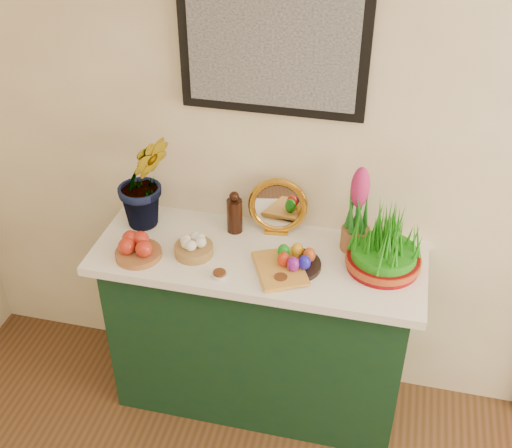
{
  "coord_description": "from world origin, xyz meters",
  "views": [
    {
      "loc": [
        0.01,
        -0.1,
        2.53
      ],
      "look_at": [
        -0.48,
        1.95,
        1.07
      ],
      "focal_mm": 45.0,
      "sensor_mm": 36.0,
      "label": 1
    }
  ],
  "objects": [
    {
      "name": "sideboard",
      "position": [
        -0.48,
        2.0,
        0.42
      ],
      "size": [
        1.3,
        0.45,
        0.85
      ],
      "primitive_type": "cube",
      "color": "#123318",
      "rests_on": "ground"
    },
    {
      "name": "tablecloth",
      "position": [
        -0.48,
        2.0,
        0.87
      ],
      "size": [
        1.4,
        0.55,
        0.04
      ],
      "primitive_type": "cube",
      "color": "white",
      "rests_on": "sideboard"
    },
    {
      "name": "hyacinth_green",
      "position": [
        -1.01,
        2.11,
        1.18
      ],
      "size": [
        0.38,
        0.37,
        0.58
      ],
      "primitive_type": "imported",
      "rotation": [
        0.0,
        0.0,
        0.58
      ],
      "color": "#1E6A1D",
      "rests_on": "tablecloth"
    },
    {
      "name": "apple_bowl",
      "position": [
        -0.96,
        1.86,
        0.93
      ],
      "size": [
        0.21,
        0.21,
        0.1
      ],
      "color": "#9A5B30",
      "rests_on": "tablecloth"
    },
    {
      "name": "garlic_basket",
      "position": [
        -0.74,
        1.93,
        0.93
      ],
      "size": [
        0.21,
        0.21,
        0.09
      ],
      "color": "#AE8346",
      "rests_on": "tablecloth"
    },
    {
      "name": "vinegar_cruet",
      "position": [
        -0.62,
        2.14,
        0.98
      ],
      "size": [
        0.07,
        0.07,
        0.2
      ],
      "color": "black",
      "rests_on": "tablecloth"
    },
    {
      "name": "mirror",
      "position": [
        -0.44,
        2.18,
        1.02
      ],
      "size": [
        0.26,
        0.09,
        0.26
      ],
      "color": "gold",
      "rests_on": "tablecloth"
    },
    {
      "name": "book",
      "position": [
        -0.45,
        1.86,
        0.91
      ],
      "size": [
        0.26,
        0.3,
        0.03
      ],
      "primitive_type": "imported",
      "rotation": [
        0.0,
        0.0,
        0.44
      ],
      "color": "gold",
      "rests_on": "tablecloth"
    },
    {
      "name": "spice_dish_left",
      "position": [
        -0.6,
        1.81,
        0.9
      ],
      "size": [
        0.06,
        0.06,
        0.03
      ],
      "color": "silver",
      "rests_on": "tablecloth"
    },
    {
      "name": "spice_dish_right",
      "position": [
        -0.35,
        1.84,
        0.9
      ],
      "size": [
        0.07,
        0.07,
        0.03
      ],
      "color": "silver",
      "rests_on": "tablecloth"
    },
    {
      "name": "egg_plate",
      "position": [
        -0.31,
        1.94,
        0.92
      ],
      "size": [
        0.23,
        0.23,
        0.09
      ],
      "color": "black",
      "rests_on": "tablecloth"
    },
    {
      "name": "hyacinth_pink",
      "position": [
        -0.09,
        2.13,
        1.07
      ],
      "size": [
        0.12,
        0.12,
        0.39
      ],
      "color": "#915C36",
      "rests_on": "tablecloth"
    },
    {
      "name": "wheatgrass_sabzeh",
      "position": [
        0.04,
        2.03,
        1.0
      ],
      "size": [
        0.31,
        0.31,
        0.25
      ],
      "color": "maroon",
      "rests_on": "tablecloth"
    }
  ]
}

